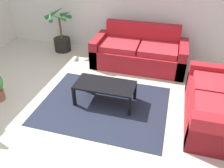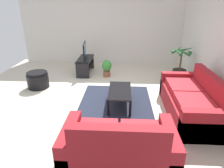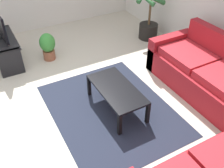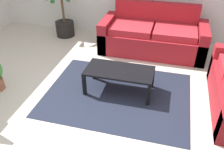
# 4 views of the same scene
# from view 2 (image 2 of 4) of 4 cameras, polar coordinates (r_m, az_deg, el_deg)

# --- Properties ---
(ground_plane) EXTENTS (6.60, 6.60, 0.00)m
(ground_plane) POSITION_cam_2_polar(r_m,az_deg,el_deg) (5.18, -6.12, -3.42)
(ground_plane) COLOR beige
(wall_back) EXTENTS (6.00, 0.06, 2.70)m
(wall_back) POSITION_cam_2_polar(r_m,az_deg,el_deg) (5.16, 28.69, 9.69)
(wall_back) COLOR silver
(wall_back) RESTS_ON ground
(wall_left) EXTENTS (0.06, 6.00, 2.70)m
(wall_left) POSITION_cam_2_polar(r_m,az_deg,el_deg) (7.68, -2.97, 15.83)
(wall_left) COLOR silver
(wall_left) RESTS_ON ground
(couch_main) EXTENTS (2.04, 0.90, 0.90)m
(couch_main) POSITION_cam_2_polar(r_m,az_deg,el_deg) (4.56, 21.78, -4.66)
(couch_main) COLOR maroon
(couch_main) RESTS_ON ground
(couch_loveseat) EXTENTS (0.90, 1.62, 0.90)m
(couch_loveseat) POSITION_cam_2_polar(r_m,az_deg,el_deg) (3.04, 1.90, -17.91)
(couch_loveseat) COLOR maroon
(couch_loveseat) RESTS_ON ground
(tv_stand) EXTENTS (1.10, 0.45, 0.51)m
(tv_stand) POSITION_cam_2_polar(r_m,az_deg,el_deg) (6.77, -7.67, 5.88)
(tv_stand) COLOR black
(tv_stand) RESTS_ON ground
(tv) EXTENTS (0.84, 0.14, 0.51)m
(tv) POSITION_cam_2_polar(r_m,az_deg,el_deg) (6.66, -7.84, 9.58)
(tv) COLOR black
(tv) RESTS_ON tv_stand
(coffee_table) EXTENTS (1.03, 0.51, 0.38)m
(coffee_table) POSITION_cam_2_polar(r_m,az_deg,el_deg) (4.60, 2.26, -2.28)
(coffee_table) COLOR black
(coffee_table) RESTS_ON ground
(area_rug) EXTENTS (2.20, 1.70, 0.01)m
(area_rug) POSITION_cam_2_polar(r_m,az_deg,el_deg) (4.75, 0.98, -5.85)
(area_rug) COLOR #1E2333
(area_rug) RESTS_ON ground
(potted_palm) EXTENTS (0.72, 0.71, 1.06)m
(potted_palm) POSITION_cam_2_polar(r_m,az_deg,el_deg) (6.42, 18.93, 4.26)
(potted_palm) COLOR black
(potted_palm) RESTS_ON ground
(potted_plant_small) EXTENTS (0.30, 0.30, 0.55)m
(potted_plant_small) POSITION_cam_2_polar(r_m,az_deg,el_deg) (6.40, -1.51, 4.77)
(potted_plant_small) COLOR brown
(potted_plant_small) RESTS_ON ground
(ottoman) EXTENTS (0.59, 0.59, 0.46)m
(ottoman) POSITION_cam_2_polar(r_m,az_deg,el_deg) (5.96, -20.51, 1.12)
(ottoman) COLOR black
(ottoman) RESTS_ON ground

